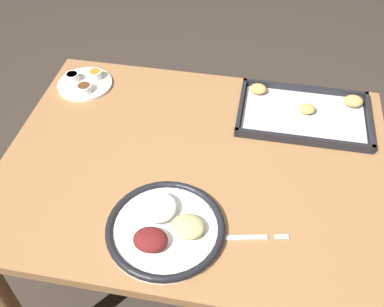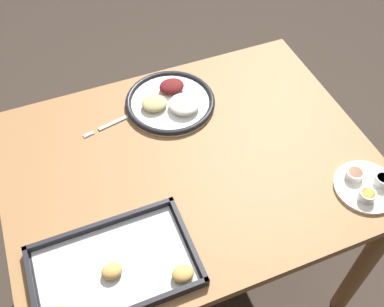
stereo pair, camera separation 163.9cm
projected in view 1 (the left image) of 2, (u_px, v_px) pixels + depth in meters
ground_plane at (194, 286)px, 1.81m from camera, size 8.00×8.00×0.00m
dining_table at (195, 187)px, 1.36m from camera, size 1.10×0.83×0.74m
dinner_plate at (165, 227)px, 1.11m from camera, size 0.30×0.30×0.05m
fork at (239, 238)px, 1.10m from camera, size 0.22×0.06×0.00m
saucer_plate at (85, 83)px, 1.51m from camera, size 0.18×0.18×0.04m
baking_tray at (305, 112)px, 1.41m from camera, size 0.41×0.26×0.04m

